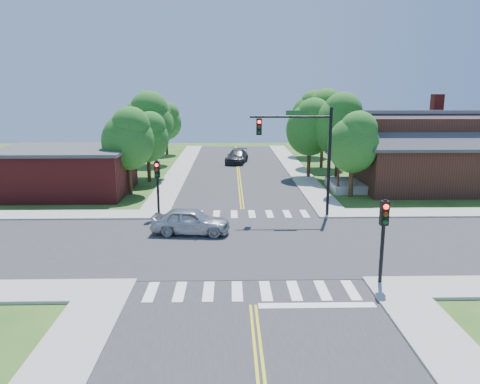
{
  "coord_description": "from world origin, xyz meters",
  "views": [
    {
      "loc": [
        -0.89,
        -24.42,
        8.28
      ],
      "look_at": [
        -0.27,
        3.34,
        2.2
      ],
      "focal_mm": 35.0,
      "sensor_mm": 36.0,
      "label": 1
    }
  ],
  "objects_px": {
    "car_silver": "(191,222)",
    "car_dgrey": "(237,157)",
    "signal_pole_se": "(384,226)",
    "signal_mast_ne": "(304,144)",
    "signal_pole_nw": "(157,178)",
    "house_ne": "(420,150)"
  },
  "relations": [
    {
      "from": "car_dgrey",
      "to": "car_silver",
      "type": "bearing_deg",
      "value": -85.93
    },
    {
      "from": "car_silver",
      "to": "house_ne",
      "type": "bearing_deg",
      "value": -49.87
    },
    {
      "from": "signal_mast_ne",
      "to": "car_silver",
      "type": "xyz_separation_m",
      "value": [
        -7.08,
        -3.73,
        -4.08
      ]
    },
    {
      "from": "signal_pole_se",
      "to": "house_ne",
      "type": "bearing_deg",
      "value": 64.42
    },
    {
      "from": "signal_mast_ne",
      "to": "car_dgrey",
      "type": "relative_size",
      "value": 1.32
    },
    {
      "from": "signal_pole_nw",
      "to": "house_ne",
      "type": "relative_size",
      "value": 0.29
    },
    {
      "from": "signal_pole_nw",
      "to": "car_dgrey",
      "type": "distance_m",
      "value": 23.99
    },
    {
      "from": "signal_mast_ne",
      "to": "car_silver",
      "type": "bearing_deg",
      "value": -152.25
    },
    {
      "from": "signal_pole_se",
      "to": "house_ne",
      "type": "height_order",
      "value": "house_ne"
    },
    {
      "from": "signal_pole_se",
      "to": "car_dgrey",
      "type": "height_order",
      "value": "signal_pole_se"
    },
    {
      "from": "car_silver",
      "to": "car_dgrey",
      "type": "distance_m",
      "value": 27.15
    },
    {
      "from": "signal_pole_se",
      "to": "car_silver",
      "type": "distance_m",
      "value": 11.68
    },
    {
      "from": "house_ne",
      "to": "car_dgrey",
      "type": "bearing_deg",
      "value": 136.09
    },
    {
      "from": "signal_pole_se",
      "to": "car_silver",
      "type": "xyz_separation_m",
      "value": [
        -8.77,
        7.49,
        -1.89
      ]
    },
    {
      "from": "car_silver",
      "to": "car_dgrey",
      "type": "height_order",
      "value": "car_silver"
    },
    {
      "from": "house_ne",
      "to": "car_silver",
      "type": "relative_size",
      "value": 2.77
    },
    {
      "from": "car_silver",
      "to": "car_dgrey",
      "type": "bearing_deg",
      "value": -0.54
    },
    {
      "from": "signal_mast_ne",
      "to": "car_dgrey",
      "type": "xyz_separation_m",
      "value": [
        -3.97,
        23.25,
        -4.1
      ]
    },
    {
      "from": "signal_pole_nw",
      "to": "signal_mast_ne",
      "type": "bearing_deg",
      "value": 0.07
    },
    {
      "from": "car_silver",
      "to": "signal_pole_nw",
      "type": "bearing_deg",
      "value": 39.23
    },
    {
      "from": "signal_pole_se",
      "to": "signal_pole_nw",
      "type": "distance_m",
      "value": 15.84
    },
    {
      "from": "car_dgrey",
      "to": "signal_pole_se",
      "type": "bearing_deg",
      "value": -70.03
    }
  ]
}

